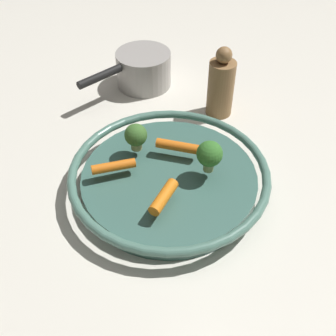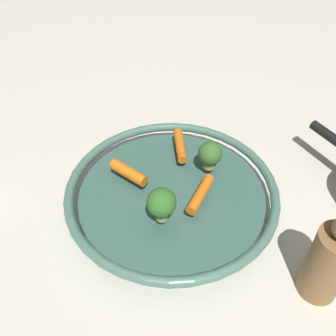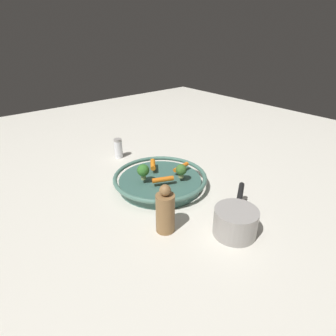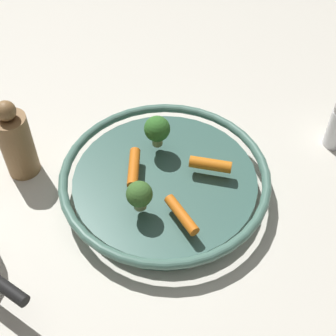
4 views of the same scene
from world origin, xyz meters
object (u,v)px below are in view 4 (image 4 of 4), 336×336
Objects in this scene: serving_bowl at (165,182)px; broccoli_floret_mid at (139,195)px; broccoli_floret_small at (157,130)px; baby_carrot_back at (134,168)px; baby_carrot_near_rim at (210,164)px; pepper_mill at (16,142)px; baby_carrot_center at (182,215)px.

serving_bowl is 6.83× the size of broccoli_floret_mid.
broccoli_floret_small is (-0.06, 0.01, 0.05)m from serving_bowl.
broccoli_floret_mid is at bearing -51.81° from serving_bowl.
broccoli_floret_small is at bearing 125.79° from baby_carrot_back.
baby_carrot_near_rim reaches higher than baby_carrot_back.
baby_carrot_back is at bearing 53.12° from pepper_mill.
pepper_mill is at bearing -142.89° from broccoli_floret_mid.
broccoli_floret_mid is at bearing -13.18° from baby_carrot_back.
baby_carrot_center is 0.28m from pepper_mill.
broccoli_floret_small is at bearing 70.18° from pepper_mill.
baby_carrot_back is 0.11m from baby_carrot_center.
baby_carrot_near_rim reaches higher than serving_bowl.
broccoli_floret_small is 0.38× the size of pepper_mill.
broccoli_floret_mid is (0.03, -0.12, 0.02)m from baby_carrot_near_rim.
baby_carrot_near_rim is 0.92× the size of baby_carrot_center.
broccoli_floret_small reaches higher than baby_carrot_near_rim.
broccoli_floret_small reaches higher than serving_bowl.
broccoli_floret_small is at bearing 146.40° from broccoli_floret_mid.
broccoli_floret_mid is at bearing -33.60° from broccoli_floret_small.
baby_carrot_back is at bearing -164.20° from baby_carrot_center.
pepper_mill is (-0.11, -0.15, 0.01)m from baby_carrot_back.
pepper_mill is at bearing -109.82° from broccoli_floret_small.
pepper_mill reaches higher than baby_carrot_near_rim.
broccoli_floret_small reaches higher than broccoli_floret_mid.
baby_carrot_back is at bearing -54.21° from broccoli_floret_small.
baby_carrot_near_rim is at bearing 69.53° from baby_carrot_back.
baby_carrot_back is 1.11× the size of baby_carrot_near_rim.
broccoli_floret_small is at bearing 170.62° from baby_carrot_center.
broccoli_floret_small reaches higher than baby_carrot_center.
broccoli_floret_mid reaches higher than baby_carrot_back.
baby_carrot_back reaches higher than serving_bowl.
broccoli_floret_mid is (-0.04, -0.05, 0.02)m from baby_carrot_center.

